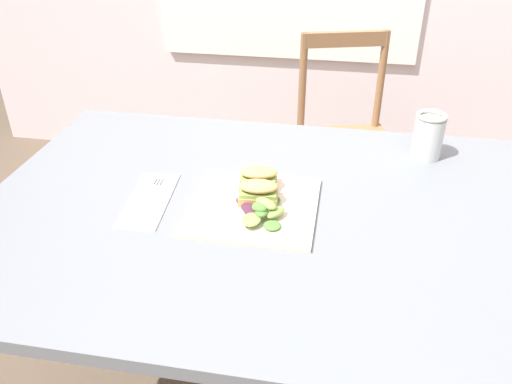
# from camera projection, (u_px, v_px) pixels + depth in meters

# --- Properties ---
(dining_table) EXTENTS (1.37, 0.97, 0.74)m
(dining_table) POSITION_uv_depth(u_px,v_px,m) (267.00, 245.00, 1.28)
(dining_table) COLOR slate
(dining_table) RESTS_ON ground
(chair_wooden_far) EXTENTS (0.50, 0.50, 0.87)m
(chair_wooden_far) POSITION_uv_depth(u_px,v_px,m) (346.00, 141.00, 2.20)
(chair_wooden_far) COLOR #8E6642
(chair_wooden_far) RESTS_ON ground
(plate_lunch) EXTENTS (0.30, 0.30, 0.01)m
(plate_lunch) POSITION_uv_depth(u_px,v_px,m) (253.00, 206.00, 1.22)
(plate_lunch) COLOR beige
(plate_lunch) RESTS_ON dining_table
(sandwich_half_front) EXTENTS (0.10, 0.07, 0.06)m
(sandwich_half_front) POSITION_uv_depth(u_px,v_px,m) (258.00, 192.00, 1.22)
(sandwich_half_front) COLOR tan
(sandwich_half_front) RESTS_ON plate_lunch
(sandwich_half_back) EXTENTS (0.10, 0.07, 0.06)m
(sandwich_half_back) POSITION_uv_depth(u_px,v_px,m) (258.00, 177.00, 1.27)
(sandwich_half_back) COLOR tan
(sandwich_half_back) RESTS_ON plate_lunch
(salad_mixed_greens) EXTENTS (0.13, 0.15, 0.04)m
(salad_mixed_greens) POSITION_uv_depth(u_px,v_px,m) (260.00, 209.00, 1.17)
(salad_mixed_greens) COLOR #518438
(salad_mixed_greens) RESTS_ON plate_lunch
(napkin_folded) EXTENTS (0.12, 0.26, 0.00)m
(napkin_folded) POSITION_uv_depth(u_px,v_px,m) (149.00, 200.00, 1.25)
(napkin_folded) COLOR silver
(napkin_folded) RESTS_ON dining_table
(fork_on_napkin) EXTENTS (0.03, 0.19, 0.00)m
(fork_on_napkin) POSITION_uv_depth(u_px,v_px,m) (151.00, 195.00, 1.27)
(fork_on_napkin) COLOR silver
(fork_on_napkin) RESTS_ON napkin_folded
(mason_jar_iced_tea) EXTENTS (0.08, 0.08, 0.13)m
(mason_jar_iced_tea) POSITION_uv_depth(u_px,v_px,m) (428.00, 138.00, 1.42)
(mason_jar_iced_tea) COLOR #995623
(mason_jar_iced_tea) RESTS_ON dining_table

